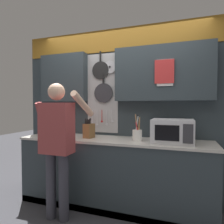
{
  "coord_description": "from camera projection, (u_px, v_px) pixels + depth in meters",
  "views": [
    {
      "loc": [
        0.88,
        -2.56,
        1.38
      ],
      "look_at": [
        -0.08,
        0.2,
        1.29
      ],
      "focal_mm": 32.0,
      "sensor_mm": 36.0,
      "label": 1
    }
  ],
  "objects": [
    {
      "name": "utensil_crock",
      "position": [
        137.0,
        134.0,
        2.58
      ],
      "size": [
        0.12,
        0.12,
        0.35
      ],
      "color": "white",
      "rests_on": "base_cabinet_counter"
    },
    {
      "name": "ground_plane",
      "position": [
        113.0,
        206.0,
        2.75
      ],
      "size": [
        14.0,
        14.0,
        0.0
      ],
      "primitive_type": "plane",
      "color": "#38383D"
    },
    {
      "name": "microwave",
      "position": [
        173.0,
        131.0,
        2.44
      ],
      "size": [
        0.49,
        0.41,
        0.29
      ],
      "color": "silver",
      "rests_on": "base_cabinet_counter"
    },
    {
      "name": "base_cabinet_counter",
      "position": [
        113.0,
        173.0,
        2.73
      ],
      "size": [
        2.6,
        0.63,
        0.93
      ],
      "color": "#2D383D",
      "rests_on": "ground_plane"
    },
    {
      "name": "knife_block",
      "position": [
        89.0,
        130.0,
        2.81
      ],
      "size": [
        0.13,
        0.16,
        0.28
      ],
      "color": "brown",
      "rests_on": "base_cabinet_counter"
    },
    {
      "name": "person",
      "position": [
        57.0,
        139.0,
        2.41
      ],
      "size": [
        0.54,
        0.6,
        1.65
      ],
      "color": "#383842",
      "rests_on": "ground_plane"
    },
    {
      "name": "back_wall_unit",
      "position": [
        120.0,
        95.0,
        2.95
      ],
      "size": [
        3.17,
        0.23,
        2.52
      ],
      "color": "#2D383D",
      "rests_on": "ground_plane"
    }
  ]
}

